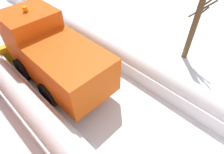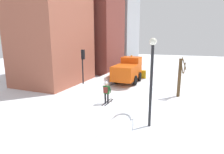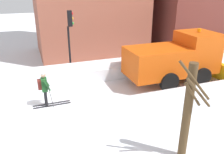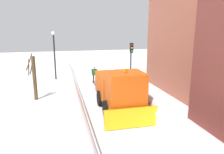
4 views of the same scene
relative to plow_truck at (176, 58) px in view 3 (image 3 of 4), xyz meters
The scene contains 6 objects.
ground_plane 2.05m from the plow_truck, 68.64° to the left, with size 80.00×80.00×0.00m, color white.
snowbank_left 2.52m from the plow_truck, 145.66° to the left, with size 1.10×36.00×1.22m.
plow_truck is the anchor object (origin of this frame).
skier 7.64m from the plow_truck, 86.45° to the right, with size 0.62×1.80×1.81m.
traffic_light_pole 6.44m from the plow_truck, 115.82° to the right, with size 0.28×0.42×4.11m.
bare_tree_near 6.80m from the plow_truck, 31.78° to the right, with size 0.68×1.17×3.60m.
Camera 3 is at (10.46, 0.64, 5.58)m, focal length 37.32 mm.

